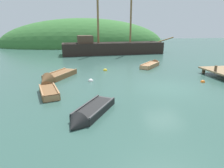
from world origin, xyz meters
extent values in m
plane|color=#33564C|center=(0.00, 0.00, 0.00)|extent=(120.00, 120.00, 0.00)
cylinder|color=brown|center=(5.30, 3.42, -0.03)|extent=(0.28, 0.28, 1.14)
cylinder|color=brown|center=(5.20, 1.89, 0.76)|extent=(0.20, 0.20, 0.45)
ellipsoid|color=#387033|center=(-4.13, 34.51, 0.00)|extent=(38.45, 18.80, 12.31)
cube|color=black|center=(-0.31, 17.99, 0.47)|extent=(15.83, 4.70, 2.55)
cube|color=#997A51|center=(-0.31, 17.99, 1.70)|extent=(15.18, 4.36, 0.10)
cylinder|color=olive|center=(8.69, 18.58, 2.05)|extent=(2.96, 0.39, 0.97)
cylinder|color=olive|center=(2.50, 18.17, 6.70)|extent=(0.28, 0.28, 9.90)
cylinder|color=olive|center=(-2.64, 17.84, 6.20)|extent=(0.30, 0.30, 8.91)
cube|color=#4C3828|center=(-4.67, 17.71, 2.30)|extent=(2.36, 2.72, 1.10)
cube|color=black|center=(-5.07, -2.95, 0.10)|extent=(2.29, 2.76, 0.43)
cone|color=black|center=(-5.97, -4.33, 0.10)|extent=(1.16, 1.08, 0.95)
cube|color=#3B3B3B|center=(-4.37, -1.89, 0.16)|extent=(0.82, 0.59, 0.30)
cube|color=#3B3B3B|center=(-5.32, -3.34, 0.25)|extent=(0.87, 0.66, 0.05)
cube|color=#3B3B3B|center=(-4.81, -2.56, 0.25)|extent=(0.87, 0.66, 0.05)
cube|color=#3B3B3B|center=(-5.45, -2.70, 0.34)|extent=(1.49, 2.21, 0.07)
cube|color=#3B3B3B|center=(-4.68, -3.20, 0.34)|extent=(1.49, 2.21, 0.07)
cube|color=brown|center=(-7.26, 4.24, 0.13)|extent=(2.65, 3.34, 0.50)
cone|color=brown|center=(-8.23, 2.55, 0.13)|extent=(1.41, 1.25, 1.19)
cube|color=#AE7B4F|center=(-6.50, 5.56, 0.20)|extent=(1.03, 0.66, 0.35)
cube|color=#AE7B4F|center=(-7.53, 3.77, 0.32)|extent=(1.09, 0.73, 0.05)
cube|color=#AE7B4F|center=(-6.98, 4.72, 0.32)|extent=(1.09, 0.73, 0.05)
cube|color=#AE7B4F|center=(-7.76, 4.53, 0.41)|extent=(1.60, 2.71, 0.07)
cube|color=#AE7B4F|center=(-6.75, 3.95, 0.41)|extent=(1.60, 2.71, 0.07)
cube|color=brown|center=(-7.57, -0.09, 0.12)|extent=(1.53, 2.55, 0.48)
cone|color=brown|center=(-7.96, 1.36, 0.12)|extent=(1.02, 0.82, 0.89)
cube|color=#AE7B4F|center=(-7.28, -1.19, 0.19)|extent=(0.85, 0.34, 0.33)
cube|color=#AE7B4F|center=(-7.68, 0.31, 0.30)|extent=(0.88, 0.40, 0.05)
cube|color=#AE7B4F|center=(-7.46, -0.49, 0.30)|extent=(0.88, 0.40, 0.05)
cube|color=#AE7B4F|center=(-7.16, 0.02, 0.39)|extent=(0.68, 2.28, 0.07)
cube|color=#AE7B4F|center=(-7.99, -0.20, 0.39)|extent=(0.68, 2.28, 0.07)
cube|color=#9E7047|center=(1.55, 6.87, 0.12)|extent=(2.80, 2.93, 0.47)
cone|color=#9E7047|center=(2.84, 8.28, 0.12)|extent=(1.18, 1.17, 0.92)
cube|color=tan|center=(0.54, 5.77, 0.19)|extent=(0.72, 0.68, 0.33)
cube|color=tan|center=(1.91, 7.26, 0.29)|extent=(0.78, 0.74, 0.05)
cube|color=tan|center=(1.18, 6.47, 0.29)|extent=(0.78, 0.74, 0.05)
cube|color=tan|center=(1.87, 6.57, 0.38)|extent=(2.11, 2.28, 0.07)
cube|color=tan|center=(1.22, 7.17, 0.38)|extent=(2.11, 2.28, 0.07)
sphere|color=orange|center=(3.36, 0.78, 0.00)|extent=(0.33, 0.33, 0.33)
sphere|color=red|center=(-6.73, 6.35, 0.00)|extent=(0.42, 0.42, 0.42)
sphere|color=yellow|center=(-3.28, 5.99, 0.00)|extent=(0.40, 0.40, 0.40)
sphere|color=white|center=(-4.90, 2.51, 0.00)|extent=(0.39, 0.39, 0.39)
camera|label=1|loc=(-5.67, -11.13, 3.87)|focal=29.66mm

